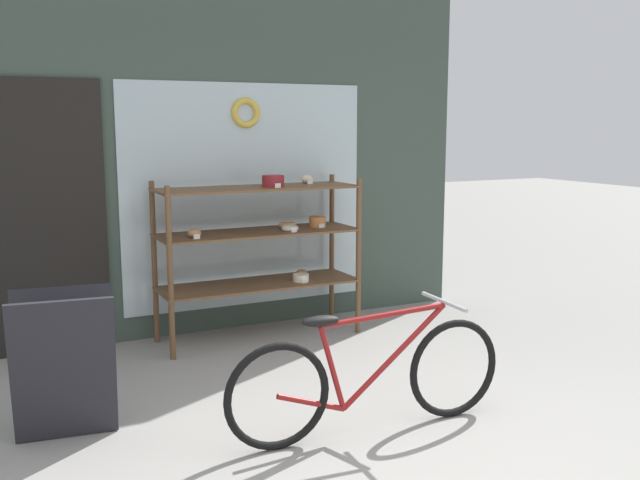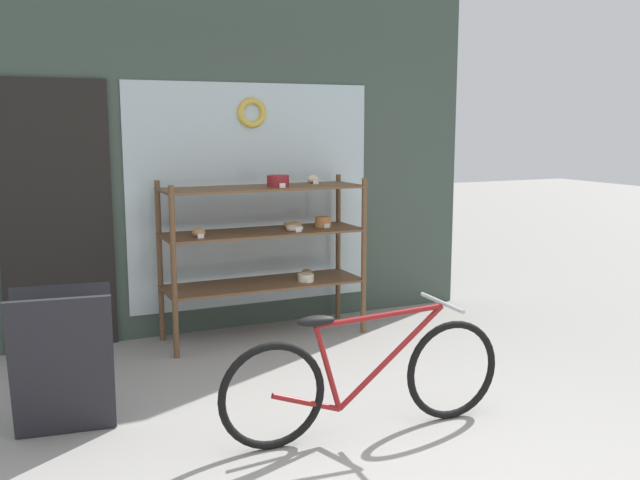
# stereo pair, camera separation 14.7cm
# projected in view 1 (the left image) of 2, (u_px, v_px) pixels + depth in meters

# --- Properties ---
(ground_plane) EXTENTS (30.00, 30.00, 0.00)m
(ground_plane) POSITION_uv_depth(u_px,v_px,m) (419.00, 476.00, 3.60)
(ground_plane) COLOR gray
(storefront_facade) EXTENTS (4.58, 0.13, 3.30)m
(storefront_facade) POSITION_uv_depth(u_px,v_px,m) (216.00, 143.00, 5.96)
(storefront_facade) COLOR #3D4C42
(storefront_facade) RESTS_ON ground_plane
(display_case) EXTENTS (1.65, 0.53, 1.35)m
(display_case) POSITION_uv_depth(u_px,v_px,m) (263.00, 236.00, 5.83)
(display_case) COLOR brown
(display_case) RESTS_ON ground_plane
(bicycle) EXTENTS (1.73, 0.46, 0.74)m
(bicycle) POSITION_uv_depth(u_px,v_px,m) (369.00, 377.00, 4.06)
(bicycle) COLOR black
(bicycle) RESTS_ON ground_plane
(sandwich_board) EXTENTS (0.60, 0.45, 0.83)m
(sandwich_board) POSITION_uv_depth(u_px,v_px,m) (64.00, 366.00, 3.98)
(sandwich_board) COLOR #232328
(sandwich_board) RESTS_ON ground_plane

